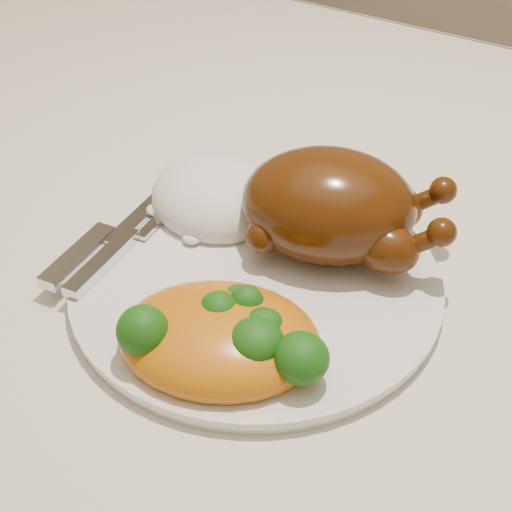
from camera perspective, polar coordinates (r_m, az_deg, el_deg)
The scene contains 7 objects.
dining_table at distance 0.70m, azimuth 5.72°, elevation -5.52°, with size 1.60×0.90×0.76m.
tablecloth at distance 0.65m, azimuth 6.12°, elevation -0.91°, with size 1.73×1.03×0.18m.
dinner_plate at distance 0.58m, azimuth 0.00°, elevation -2.03°, with size 0.29×0.29×0.01m, color silver.
roast_chicken at distance 0.58m, azimuth 6.22°, elevation 4.00°, with size 0.19×0.15×0.09m.
rice_mound at distance 0.64m, azimuth -3.21°, elevation 4.69°, with size 0.15×0.14×0.06m.
mac_and_cheese at distance 0.50m, azimuth -2.22°, elevation -6.64°, with size 0.18×0.16×0.06m.
cutlery at distance 0.61m, azimuth -11.29°, elevation 1.22°, with size 0.05×0.20×0.01m.
Camera 1 is at (0.22, -0.45, 1.15)m, focal length 50.00 mm.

